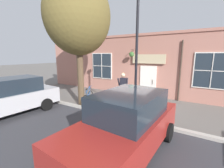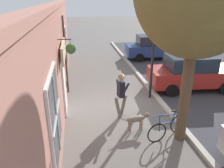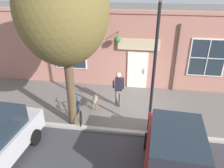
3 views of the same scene
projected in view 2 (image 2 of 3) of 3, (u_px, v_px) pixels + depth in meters
name	position (u px, v px, depth m)	size (l,w,h in m)	color
ground_plane	(118.00, 110.00, 9.20)	(90.00, 90.00, 0.00)	#66605B
storefront_facade	(57.00, 64.00, 8.05)	(0.95, 18.00, 4.22)	#B27566
pedestrian_walking	(121.00, 91.00, 8.29)	(0.59, 0.55, 1.80)	#6B665B
dog_on_leash	(137.00, 119.00, 7.62)	(1.12, 0.33, 0.68)	#7F6B5B
leaning_bicycle	(168.00, 127.00, 7.30)	(1.65, 0.61, 1.00)	black
parked_car_mid_block	(191.00, 72.00, 10.99)	(4.41, 2.16, 1.75)	maroon
parked_car_far_end	(154.00, 47.00, 16.43)	(4.41, 2.16, 1.75)	navy
street_lamp	(155.00, 22.00, 9.02)	(0.32, 0.32, 5.37)	black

